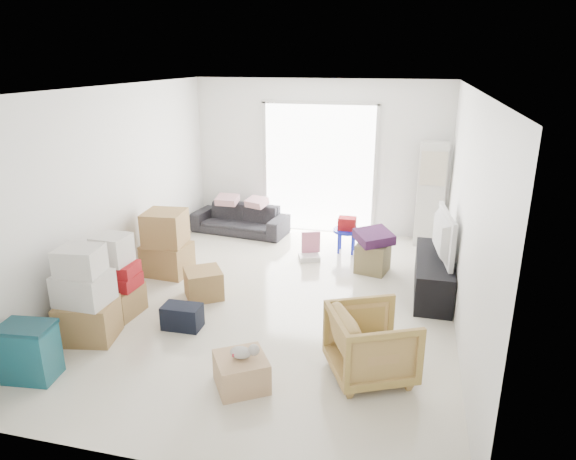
{
  "coord_description": "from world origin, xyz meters",
  "views": [
    {
      "loc": [
        1.61,
        -5.9,
        3.04
      ],
      "look_at": [
        0.12,
        0.2,
        0.92
      ],
      "focal_mm": 32.0,
      "sensor_mm": 36.0,
      "label": 1
    }
  ],
  "objects_px": {
    "sofa": "(240,215)",
    "storage_bins": "(29,352)",
    "armchair": "(372,341)",
    "wood_crate": "(241,372)",
    "ac_tower": "(431,195)",
    "tv_console": "(433,275)",
    "ottoman": "(373,258)",
    "kids_table": "(347,228)",
    "television": "(435,252)"
  },
  "relations": [
    {
      "from": "ac_tower",
      "to": "sofa",
      "type": "distance_m",
      "value": 3.34
    },
    {
      "from": "television",
      "to": "kids_table",
      "type": "xyz_separation_m",
      "value": [
        -1.34,
        1.26,
        -0.17
      ]
    },
    {
      "from": "armchair",
      "to": "television",
      "type": "bearing_deg",
      "value": -41.94
    },
    {
      "from": "sofa",
      "to": "armchair",
      "type": "distance_m",
      "value": 4.75
    },
    {
      "from": "armchair",
      "to": "ottoman",
      "type": "xyz_separation_m",
      "value": [
        -0.21,
        2.67,
        -0.18
      ]
    },
    {
      "from": "armchair",
      "to": "wood_crate",
      "type": "height_order",
      "value": "armchair"
    },
    {
      "from": "ottoman",
      "to": "sofa",
      "type": "bearing_deg",
      "value": 153.71
    },
    {
      "from": "television",
      "to": "kids_table",
      "type": "distance_m",
      "value": 1.84
    },
    {
      "from": "ottoman",
      "to": "tv_console",
      "type": "bearing_deg",
      "value": -32.65
    },
    {
      "from": "sofa",
      "to": "kids_table",
      "type": "height_order",
      "value": "sofa"
    },
    {
      "from": "sofa",
      "to": "kids_table",
      "type": "bearing_deg",
      "value": -7.03
    },
    {
      "from": "sofa",
      "to": "ottoman",
      "type": "bearing_deg",
      "value": -18.82
    },
    {
      "from": "ac_tower",
      "to": "television",
      "type": "bearing_deg",
      "value": -88.51
    },
    {
      "from": "sofa",
      "to": "storage_bins",
      "type": "xyz_separation_m",
      "value": [
        -0.56,
        -4.75,
        -0.04
      ]
    },
    {
      "from": "ac_tower",
      "to": "ottoman",
      "type": "bearing_deg",
      "value": -120.1
    },
    {
      "from": "wood_crate",
      "to": "sofa",
      "type": "bearing_deg",
      "value": 108.97
    },
    {
      "from": "ottoman",
      "to": "wood_crate",
      "type": "bearing_deg",
      "value": -107.37
    },
    {
      "from": "television",
      "to": "armchair",
      "type": "xyz_separation_m",
      "value": [
        -0.64,
        -2.13,
        -0.19
      ]
    },
    {
      "from": "ac_tower",
      "to": "sofa",
      "type": "relative_size",
      "value": 1.02
    },
    {
      "from": "tv_console",
      "to": "television",
      "type": "distance_m",
      "value": 0.33
    },
    {
      "from": "tv_console",
      "to": "kids_table",
      "type": "height_order",
      "value": "kids_table"
    },
    {
      "from": "tv_console",
      "to": "ottoman",
      "type": "xyz_separation_m",
      "value": [
        -0.85,
        0.55,
        -0.04
      ]
    },
    {
      "from": "armchair",
      "to": "kids_table",
      "type": "relative_size",
      "value": 1.34
    },
    {
      "from": "kids_table",
      "to": "wood_crate",
      "type": "xyz_separation_m",
      "value": [
        -0.5,
        -3.86,
        -0.26
      ]
    },
    {
      "from": "ac_tower",
      "to": "sofa",
      "type": "xyz_separation_m",
      "value": [
        -3.29,
        -0.15,
        -0.54
      ]
    },
    {
      "from": "tv_console",
      "to": "wood_crate",
      "type": "relative_size",
      "value": 3.28
    },
    {
      "from": "wood_crate",
      "to": "storage_bins",
      "type": "bearing_deg",
      "value": -169.94
    },
    {
      "from": "kids_table",
      "to": "ottoman",
      "type": "bearing_deg",
      "value": -55.65
    },
    {
      "from": "ottoman",
      "to": "kids_table",
      "type": "xyz_separation_m",
      "value": [
        -0.49,
        0.71,
        0.2
      ]
    },
    {
      "from": "armchair",
      "to": "kids_table",
      "type": "xyz_separation_m",
      "value": [
        -0.7,
        3.39,
        0.02
      ]
    },
    {
      "from": "television",
      "to": "armchair",
      "type": "distance_m",
      "value": 2.23
    },
    {
      "from": "armchair",
      "to": "wood_crate",
      "type": "bearing_deg",
      "value": 86.63
    },
    {
      "from": "ac_tower",
      "to": "tv_console",
      "type": "relative_size",
      "value": 1.13
    },
    {
      "from": "armchair",
      "to": "kids_table",
      "type": "bearing_deg",
      "value": -13.56
    },
    {
      "from": "ac_tower",
      "to": "armchair",
      "type": "distance_m",
      "value": 4.12
    },
    {
      "from": "sofa",
      "to": "storage_bins",
      "type": "relative_size",
      "value": 2.91
    },
    {
      "from": "ac_tower",
      "to": "armchair",
      "type": "xyz_separation_m",
      "value": [
        -0.59,
        -4.05,
        -0.48
      ]
    },
    {
      "from": "ac_tower",
      "to": "storage_bins",
      "type": "xyz_separation_m",
      "value": [
        -3.85,
        -4.9,
        -0.58
      ]
    },
    {
      "from": "tv_console",
      "to": "wood_crate",
      "type": "xyz_separation_m",
      "value": [
        -1.84,
        -2.61,
        -0.1
      ]
    },
    {
      "from": "ac_tower",
      "to": "tv_console",
      "type": "bearing_deg",
      "value": -88.51
    },
    {
      "from": "television",
      "to": "tv_console",
      "type": "bearing_deg",
      "value": -6.72
    },
    {
      "from": "ottoman",
      "to": "wood_crate",
      "type": "height_order",
      "value": "ottoman"
    },
    {
      "from": "sofa",
      "to": "ac_tower",
      "type": "bearing_deg",
      "value": 10.08
    },
    {
      "from": "storage_bins",
      "to": "wood_crate",
      "type": "bearing_deg",
      "value": 10.06
    },
    {
      "from": "ottoman",
      "to": "wood_crate",
      "type": "xyz_separation_m",
      "value": [
        -0.99,
        -3.15,
        -0.06
      ]
    },
    {
      "from": "ac_tower",
      "to": "television",
      "type": "height_order",
      "value": "ac_tower"
    },
    {
      "from": "tv_console",
      "to": "sofa",
      "type": "xyz_separation_m",
      "value": [
        -3.34,
        1.78,
        0.08
      ]
    },
    {
      "from": "sofa",
      "to": "ottoman",
      "type": "distance_m",
      "value": 2.78
    },
    {
      "from": "storage_bins",
      "to": "wood_crate",
      "type": "distance_m",
      "value": 2.1
    },
    {
      "from": "storage_bins",
      "to": "ottoman",
      "type": "height_order",
      "value": "storage_bins"
    }
  ]
}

